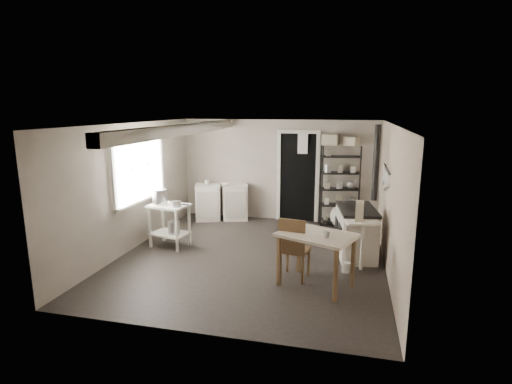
% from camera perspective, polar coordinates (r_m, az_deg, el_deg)
% --- Properties ---
extents(floor, '(5.00, 5.00, 0.00)m').
position_cam_1_polar(floor, '(7.09, -0.57, -9.22)').
color(floor, black).
rests_on(floor, ground).
extents(ceiling, '(5.00, 5.00, 0.00)m').
position_cam_1_polar(ceiling, '(6.62, -0.62, 9.68)').
color(ceiling, white).
rests_on(ceiling, wall_back).
extents(wall_back, '(4.50, 0.02, 2.30)m').
position_cam_1_polar(wall_back, '(9.17, 3.22, 3.09)').
color(wall_back, '#A1968A').
rests_on(wall_back, ground).
extents(wall_front, '(4.50, 0.02, 2.30)m').
position_cam_1_polar(wall_front, '(4.46, -8.50, -6.67)').
color(wall_front, '#A1968A').
rests_on(wall_front, ground).
extents(wall_left, '(0.02, 5.00, 2.30)m').
position_cam_1_polar(wall_left, '(7.62, -17.24, 0.74)').
color(wall_left, '#A1968A').
rests_on(wall_left, ground).
extents(wall_right, '(0.02, 5.00, 2.30)m').
position_cam_1_polar(wall_right, '(6.60, 18.73, -1.06)').
color(wall_right, '#A1968A').
rests_on(wall_right, ground).
extents(window, '(0.12, 1.76, 1.28)m').
position_cam_1_polar(window, '(7.72, -16.46, 3.56)').
color(window, silver).
rests_on(window, wall_left).
extents(doorway, '(0.96, 0.10, 2.08)m').
position_cam_1_polar(doorway, '(9.09, 5.97, 2.02)').
color(doorway, silver).
rests_on(doorway, ground).
extents(ceiling_beam, '(0.18, 5.00, 0.18)m').
position_cam_1_polar(ceiling_beam, '(7.01, -10.29, 8.81)').
color(ceiling_beam, silver).
rests_on(ceiling_beam, ceiling).
extents(wallpaper_panel, '(0.01, 5.00, 2.30)m').
position_cam_1_polar(wallpaper_panel, '(6.60, 18.64, -1.05)').
color(wallpaper_panel, beige).
rests_on(wallpaper_panel, wall_right).
extents(utensil_rail, '(0.06, 1.20, 0.44)m').
position_cam_1_polar(utensil_rail, '(7.11, 18.06, 3.18)').
color(utensil_rail, '#BABABD').
rests_on(utensil_rail, wall_right).
extents(prep_table, '(0.79, 0.63, 0.80)m').
position_cam_1_polar(prep_table, '(7.65, -12.23, -4.74)').
color(prep_table, silver).
rests_on(prep_table, ground).
extents(stockpot, '(0.32, 0.32, 0.30)m').
position_cam_1_polar(stockpot, '(7.59, -13.60, -0.72)').
color(stockpot, '#BABABD').
rests_on(stockpot, prep_table).
extents(saucepan, '(0.23, 0.23, 0.10)m').
position_cam_1_polar(saucepan, '(7.37, -11.33, -1.70)').
color(saucepan, '#BABABD').
rests_on(saucepan, prep_table).
extents(bucket, '(0.24, 0.24, 0.24)m').
position_cam_1_polar(bucket, '(7.58, -11.65, -4.99)').
color(bucket, '#BABABD').
rests_on(bucket, prep_table).
extents(base_cabinets, '(1.36, 0.88, 0.82)m').
position_cam_1_polar(base_cabinets, '(9.30, -4.91, -1.13)').
color(base_cabinets, silver).
rests_on(base_cabinets, ground).
extents(mixing_bowl, '(0.30, 0.30, 0.07)m').
position_cam_1_polar(mixing_bowl, '(9.11, -4.65, 1.77)').
color(mixing_bowl, white).
rests_on(mixing_bowl, base_cabinets).
extents(counter_cup, '(0.16, 0.16, 0.10)m').
position_cam_1_polar(counter_cup, '(9.24, -7.04, 1.97)').
color(counter_cup, white).
rests_on(counter_cup, base_cabinets).
extents(shelf_rack, '(0.89, 0.49, 1.77)m').
position_cam_1_polar(shelf_rack, '(8.87, 11.86, 1.24)').
color(shelf_rack, black).
rests_on(shelf_rack, ground).
extents(shelf_jar, '(0.10, 0.10, 0.19)m').
position_cam_1_polar(shelf_jar, '(8.83, 10.29, 4.00)').
color(shelf_jar, white).
rests_on(shelf_jar, shelf_rack).
extents(storage_box_a, '(0.37, 0.33, 0.23)m').
position_cam_1_polar(storage_box_a, '(8.79, 10.65, 8.17)').
color(storage_box_a, beige).
rests_on(storage_box_a, shelf_rack).
extents(storage_box_b, '(0.36, 0.35, 0.18)m').
position_cam_1_polar(storage_box_b, '(8.79, 13.51, 7.91)').
color(storage_box_b, beige).
rests_on(storage_box_b, shelf_rack).
extents(stove, '(0.78, 1.18, 0.86)m').
position_cam_1_polar(stove, '(7.23, 14.08, -5.48)').
color(stove, silver).
rests_on(stove, ground).
extents(stovepipe, '(0.14, 0.14, 1.44)m').
position_cam_1_polar(stovepipe, '(7.49, 16.78, 3.99)').
color(stovepipe, black).
rests_on(stovepipe, stove).
extents(side_ledge, '(0.59, 0.43, 0.82)m').
position_cam_1_polar(side_ledge, '(6.63, 14.76, -7.22)').
color(side_ledge, silver).
rests_on(side_ledge, ground).
extents(oats_box, '(0.13, 0.21, 0.31)m').
position_cam_1_polar(oats_box, '(6.47, 14.59, -2.32)').
color(oats_box, beige).
rests_on(oats_box, side_ledge).
extents(work_table, '(1.25, 1.08, 0.80)m').
position_cam_1_polar(work_table, '(5.94, 8.54, -9.73)').
color(work_table, beige).
rests_on(work_table, ground).
extents(table_cup, '(0.11, 0.11, 0.10)m').
position_cam_1_polar(table_cup, '(5.66, 10.01, -6.27)').
color(table_cup, white).
rests_on(table_cup, work_table).
extents(chair, '(0.47, 0.48, 0.98)m').
position_cam_1_polar(chair, '(6.12, 5.62, -7.94)').
color(chair, brown).
rests_on(chair, ground).
extents(flour_sack, '(0.48, 0.45, 0.46)m').
position_cam_1_polar(flour_sack, '(8.92, 11.77, -3.38)').
color(flour_sack, white).
rests_on(flour_sack, ground).
extents(floor_crock, '(0.13, 0.13, 0.16)m').
position_cam_1_polar(floor_crock, '(6.60, 12.73, -10.50)').
color(floor_crock, white).
rests_on(floor_crock, ground).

